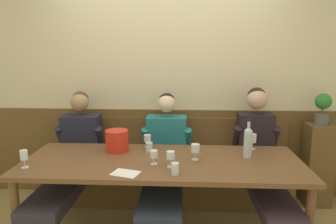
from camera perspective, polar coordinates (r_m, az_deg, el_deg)
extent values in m
cube|color=beige|center=(3.59, -0.01, 6.48)|extent=(6.80, 0.08, 2.80)
cube|color=brown|center=(3.72, -0.05, -7.36)|extent=(6.80, 0.03, 1.02)
cube|color=brown|center=(3.62, -0.24, -12.90)|extent=(2.73, 0.42, 0.44)
cube|color=brown|center=(3.52, -0.25, -9.27)|extent=(2.68, 0.39, 0.05)
cube|color=brown|center=(3.62, -0.08, -4.50)|extent=(2.73, 0.04, 0.45)
cube|color=brown|center=(2.77, -1.07, -9.16)|extent=(2.43, 0.90, 0.04)
cylinder|color=brown|center=(2.91, -25.97, -17.50)|extent=(0.07, 0.07, 0.72)
cylinder|color=brown|center=(3.52, -20.00, -11.89)|extent=(0.07, 0.07, 0.72)
cylinder|color=brown|center=(3.40, 19.65, -12.73)|extent=(0.07, 0.07, 0.72)
cube|color=#2C2935|center=(3.16, -18.78, -12.99)|extent=(0.34, 1.16, 0.11)
cube|color=#1E2030|center=(3.61, -15.48, -4.52)|extent=(0.41, 0.23, 0.51)
sphere|color=#A28154|center=(3.51, -15.88, 1.75)|extent=(0.20, 0.20, 0.20)
sphere|color=brown|center=(3.53, -15.77, 2.22)|extent=(0.18, 0.18, 0.18)
cylinder|color=#1E2030|center=(3.64, -18.97, -4.28)|extent=(0.08, 0.20, 0.27)
cylinder|color=#1E2030|center=(3.50, -12.35, -4.52)|extent=(0.08, 0.20, 0.27)
cube|color=#242D3F|center=(2.96, -0.84, -14.09)|extent=(0.36, 1.16, 0.11)
cube|color=#1F6B75|center=(3.43, -0.17, -4.95)|extent=(0.43, 0.23, 0.50)
sphere|color=beige|center=(3.33, -0.19, 1.56)|extent=(0.19, 0.19, 0.19)
sphere|color=black|center=(3.35, -0.16, 2.04)|extent=(0.18, 0.18, 0.18)
cylinder|color=#1F6B75|center=(3.40, -4.04, -4.79)|extent=(0.08, 0.20, 0.27)
cylinder|color=#1F6B75|center=(3.38, 3.64, -4.90)|extent=(0.08, 0.20, 0.27)
cube|color=#362835|center=(3.05, 17.82, -13.83)|extent=(0.31, 1.16, 0.11)
cube|color=black|center=(3.51, 15.58, -4.67)|extent=(0.37, 0.23, 0.54)
sphere|color=tan|center=(3.41, 16.00, 2.22)|extent=(0.21, 0.21, 0.21)
sphere|color=black|center=(3.43, 15.93, 2.72)|extent=(0.20, 0.20, 0.20)
cylinder|color=black|center=(3.42, 12.54, -4.44)|extent=(0.08, 0.20, 0.27)
cylinder|color=black|center=(3.51, 18.92, -4.40)|extent=(0.08, 0.20, 0.27)
cylinder|color=red|center=(3.01, -9.32, -5.18)|extent=(0.22, 0.22, 0.20)
cylinder|color=#AEC1BF|center=(2.89, 14.40, -5.93)|extent=(0.07, 0.07, 0.22)
sphere|color=#AEC1BF|center=(2.86, 14.52, -3.60)|extent=(0.07, 0.07, 0.07)
cylinder|color=#AEC1BF|center=(2.84, 14.57, -2.54)|extent=(0.03, 0.03, 0.09)
cylinder|color=black|center=(2.83, 14.63, -1.46)|extent=(0.03, 0.03, 0.02)
cylinder|color=silver|center=(2.85, -24.72, -9.19)|extent=(0.06, 0.06, 0.00)
cylinder|color=silver|center=(2.83, -24.78, -8.52)|extent=(0.01, 0.01, 0.07)
cylinder|color=silver|center=(2.81, -24.90, -7.13)|extent=(0.06, 0.06, 0.08)
cylinder|color=#E8E78C|center=(2.82, -24.85, -7.73)|extent=(0.05, 0.05, 0.02)
cylinder|color=silver|center=(3.15, 15.18, -6.53)|extent=(0.06, 0.06, 0.00)
cylinder|color=silver|center=(3.14, 15.21, -5.93)|extent=(0.01, 0.01, 0.06)
cylinder|color=silver|center=(3.12, 15.28, -4.64)|extent=(0.07, 0.07, 0.08)
cylinder|color=silver|center=(2.78, 5.00, -8.63)|extent=(0.06, 0.06, 0.00)
cylinder|color=silver|center=(2.77, 5.01, -7.95)|extent=(0.01, 0.01, 0.07)
cylinder|color=silver|center=(2.75, 5.04, -6.60)|extent=(0.08, 0.08, 0.07)
cylinder|color=#E4DA78|center=(2.75, 5.03, -7.03)|extent=(0.07, 0.07, 0.03)
cylinder|color=silver|center=(2.66, -2.58, -9.50)|extent=(0.06, 0.06, 0.00)
cylinder|color=silver|center=(2.65, -2.59, -8.89)|extent=(0.01, 0.01, 0.06)
cylinder|color=silver|center=(2.63, -2.60, -7.70)|extent=(0.06, 0.06, 0.06)
cylinder|color=silver|center=(2.61, 0.49, -9.96)|extent=(0.06, 0.06, 0.00)
cylinder|color=silver|center=(2.60, 0.49, -9.26)|extent=(0.01, 0.01, 0.06)
cylinder|color=silver|center=(2.57, 0.49, -7.91)|extent=(0.07, 0.07, 0.06)
cylinder|color=#F5D17B|center=(2.58, 0.49, -8.42)|extent=(0.06, 0.06, 0.02)
cylinder|color=silver|center=(3.11, -3.77, -6.39)|extent=(0.06, 0.06, 0.00)
cylinder|color=silver|center=(3.10, -3.78, -5.86)|extent=(0.01, 0.01, 0.06)
cylinder|color=silver|center=(3.09, -3.79, -4.79)|extent=(0.07, 0.07, 0.07)
cylinder|color=#F2DA7B|center=(3.09, -3.79, -5.24)|extent=(0.06, 0.06, 0.01)
cylinder|color=silver|center=(2.96, -3.49, -6.44)|extent=(0.07, 0.07, 0.09)
cylinder|color=silver|center=(2.44, 1.31, -10.37)|extent=(0.06, 0.06, 0.09)
cube|color=white|center=(2.50, -7.78, -11.04)|extent=(0.24, 0.20, 0.00)
cube|color=brown|center=(3.86, 25.63, -8.67)|extent=(0.28, 0.28, 0.91)
cylinder|color=#515246|center=(3.73, 26.31, -1.21)|extent=(0.15, 0.15, 0.12)
cylinder|color=brown|center=(3.71, 26.44, 0.19)|extent=(0.02, 0.02, 0.07)
sphere|color=#2C752C|center=(3.69, 26.58, 1.76)|extent=(0.17, 0.17, 0.17)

